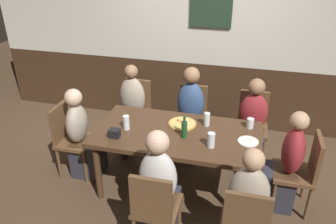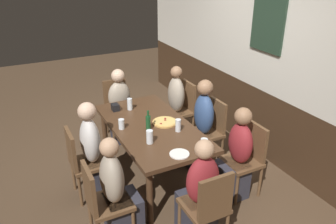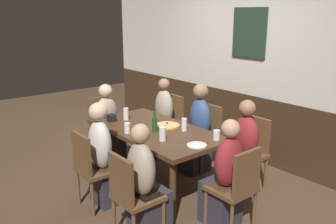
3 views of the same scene
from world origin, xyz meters
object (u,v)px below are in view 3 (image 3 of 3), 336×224
Objects in this scene: chair_mid_near at (92,166)px; person_mid_near at (105,162)px; chair_mid_far at (206,133)px; pint_glass_amber at (163,134)px; chair_head_west at (103,123)px; tumbler_water at (126,115)px; pint_glass_pale at (184,125)px; tumbler_short at (217,136)px; person_left_far at (162,123)px; chair_head_east at (237,185)px; person_head_east at (224,181)px; beer_glass_half at (127,129)px; chair_right_far at (251,149)px; person_head_west at (109,128)px; beer_bottle_green at (155,124)px; person_right_far at (242,154)px; dining_table at (155,135)px; person_mid_far at (197,134)px; pizza at (167,125)px; chair_left_far at (170,120)px; person_right_near at (146,189)px; condiment_caddy at (111,118)px; plate_white_large at (197,145)px; chair_right_near at (131,193)px.

person_mid_near is at bearing 90.00° from chair_mid_near.
pint_glass_amber reaches higher than chair_mid_far.
tumbler_water is at bearing -5.04° from chair_head_west.
chair_head_west is 5.77× the size of pint_glass_pale.
pint_glass_pale is at bearing -171.79° from tumbler_short.
chair_head_east is at bearing -18.93° from person_left_far.
person_head_east is 9.12× the size of beer_glass_half.
person_head_west is (-1.91, -0.87, -0.03)m from chair_right_far.
beer_bottle_green reaches higher than chair_mid_near.
person_right_far is 1.55m from person_left_far.
pint_glass_pale is at bearing 7.97° from chair_head_west.
person_head_east reaches higher than dining_table.
person_mid_far is 3.89× the size of pizza.
pint_glass_pale is 0.87m from tumbler_water.
person_right_far is 1.03m from pint_glass_amber.
chair_left_far is at bearing 158.92° from tumbler_short.
person_left_far is at bearing 161.07° from chair_head_east.
person_right_near reaches higher than condiment_caddy.
person_head_east is at bearing -36.31° from tumbler_short.
chair_head_east is at bearing 0.00° from chair_head_west.
beer_glass_half is (1.22, -0.35, 0.30)m from chair_head_west.
chair_mid_near is at bearing -130.51° from plate_white_large.
plate_white_large is (-0.04, 0.70, 0.27)m from person_right_near.
person_right_near is 0.98m from beer_glass_half.
chair_mid_near is 0.92m from condiment_caddy.
person_head_east is at bearing 8.16° from condiment_caddy.
person_mid_far is at bearing 150.23° from tumbler_short.
chair_head_east is at bearing 2.05° from tumbler_water.
pint_glass_amber is (1.16, -0.90, 0.32)m from person_left_far.
chair_mid_near is 5.57× the size of tumbler_water.
person_left_far is at bearing 137.70° from beer_bottle_green.
chair_head_east is 4.18× the size of plate_white_large.
person_mid_far reaches higher than chair_right_near.
pizza reaches higher than plate_white_large.
chair_right_near is at bearing -87.52° from plate_white_large.
beer_glass_half is at bearing 148.56° from chair_right_near.
chair_mid_far is 1.56m from chair_head_east.
dining_table is 0.74m from plate_white_large.
chair_head_west is 2.05m from plate_white_large.
chair_right_far is 1.00× the size of chair_left_far.
beer_bottle_green is (0.86, -0.95, 0.34)m from chair_left_far.
chair_mid_far is at bearing 33.94° from chair_head_west.
person_right_near reaches higher than plate_white_large.
person_mid_far is 1.00m from tumbler_water.
chair_right_far is 8.00× the size of condiment_caddy.
tumbler_water reaches higher than pizza.
person_left_far is 10.53× the size of tumbler_short.
person_left_far is 7.54× the size of pint_glass_amber.
chair_right_near is 0.94m from person_head_east.
person_right_near is (0.77, 0.16, -0.02)m from chair_mid_near.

